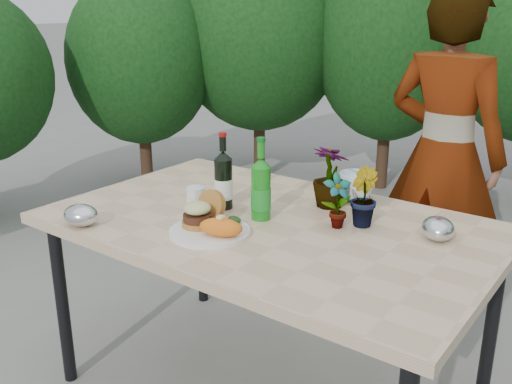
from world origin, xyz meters
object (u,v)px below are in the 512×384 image
Objects in this scene: dinner_plate at (210,232)px; person at (444,155)px; wine_bottle at (223,181)px; patio_table at (269,235)px.

person is (0.36, 1.31, 0.05)m from dinner_plate.
wine_bottle is at bearing 71.32° from person.
dinner_plate is 0.28m from wine_bottle.
dinner_plate is 0.94× the size of wine_bottle.
patio_table is 0.99× the size of person.
patio_table is at bearing 68.33° from dinner_plate.
wine_bottle is at bearing 119.05° from dinner_plate.
patio_table is at bearing -17.43° from wine_bottle.
person is at bearing 74.74° from dinner_plate.
wine_bottle is at bearing 178.48° from patio_table.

